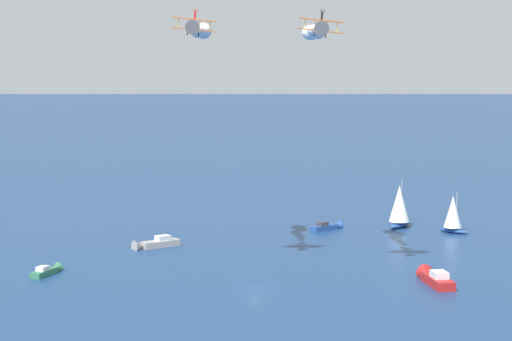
{
  "coord_description": "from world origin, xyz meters",
  "views": [
    {
      "loc": [
        -75.1,
        137.51,
        36.78
      ],
      "look_at": [
        0.6,
        -1.13,
        18.86
      ],
      "focal_mm": 70.34,
      "sensor_mm": 36.0,
      "label": 1
    }
  ],
  "objects_px": {
    "motorboat_far_port": "(435,278)",
    "biplane_lead": "(321,28)",
    "motorboat_inshore": "(48,271)",
    "motorboat_far_stbd": "(154,244)",
    "biplane_wingman": "(194,27)",
    "wingwalker_lead": "(322,14)",
    "wingwalker_wingman": "(195,13)",
    "sailboat_trailing": "(453,214)",
    "motorboat_offshore": "(328,227)",
    "sailboat_near_centre": "(399,206)"
  },
  "relations": [
    {
      "from": "motorboat_far_port",
      "to": "biplane_lead",
      "type": "relative_size",
      "value": 1.49
    },
    {
      "from": "motorboat_far_port",
      "to": "motorboat_inshore",
      "type": "xyz_separation_m",
      "value": [
        60.08,
        24.85,
        -0.29
      ]
    },
    {
      "from": "motorboat_far_stbd",
      "to": "biplane_wingman",
      "type": "xyz_separation_m",
      "value": [
        -22.89,
        21.47,
        40.8
      ]
    },
    {
      "from": "wingwalker_lead",
      "to": "wingwalker_wingman",
      "type": "xyz_separation_m",
      "value": [
        20.02,
        4.93,
        0.33
      ]
    },
    {
      "from": "wingwalker_wingman",
      "to": "sailboat_trailing",
      "type": "bearing_deg",
      "value": -109.22
    },
    {
      "from": "motorboat_far_stbd",
      "to": "wingwalker_lead",
      "type": "bearing_deg",
      "value": 159.14
    },
    {
      "from": "motorboat_far_stbd",
      "to": "motorboat_offshore",
      "type": "height_order",
      "value": "motorboat_far_stbd"
    },
    {
      "from": "motorboat_far_stbd",
      "to": "sailboat_trailing",
      "type": "xyz_separation_m",
      "value": [
        -45.79,
        -43.7,
        3.27
      ]
    },
    {
      "from": "sailboat_trailing",
      "to": "wingwalker_wingman",
      "type": "relative_size",
      "value": 4.96
    },
    {
      "from": "wingwalker_lead",
      "to": "motorboat_inshore",
      "type": "bearing_deg",
      "value": 15.08
    },
    {
      "from": "motorboat_inshore",
      "to": "wingwalker_lead",
      "type": "distance_m",
      "value": 63.6
    },
    {
      "from": "sailboat_near_centre",
      "to": "motorboat_offshore",
      "type": "xyz_separation_m",
      "value": [
        12.55,
        9.72,
        -4.12
      ]
    },
    {
      "from": "motorboat_offshore",
      "to": "sailboat_trailing",
      "type": "relative_size",
      "value": 0.94
    },
    {
      "from": "biplane_wingman",
      "to": "wingwalker_wingman",
      "type": "xyz_separation_m",
      "value": [
        -0.22,
        -0.1,
        2.18
      ]
    },
    {
      "from": "sailboat_trailing",
      "to": "biplane_wingman",
      "type": "relative_size",
      "value": 1.25
    },
    {
      "from": "motorboat_far_stbd",
      "to": "biplane_wingman",
      "type": "bearing_deg",
      "value": 136.84
    },
    {
      "from": "motorboat_far_stbd",
      "to": "motorboat_inshore",
      "type": "distance_m",
      "value": 28.76
    },
    {
      "from": "biplane_wingman",
      "to": "wingwalker_wingman",
      "type": "bearing_deg",
      "value": -154.79
    },
    {
      "from": "sailboat_trailing",
      "to": "biplane_wingman",
      "type": "height_order",
      "value": "biplane_wingman"
    },
    {
      "from": "motorboat_far_port",
      "to": "wingwalker_lead",
      "type": "height_order",
      "value": "wingwalker_lead"
    },
    {
      "from": "sailboat_near_centre",
      "to": "biplane_wingman",
      "type": "xyz_separation_m",
      "value": [
        10.72,
        65.89,
        36.8
      ]
    },
    {
      "from": "motorboat_inshore",
      "to": "motorboat_offshore",
      "type": "relative_size",
      "value": 0.93
    },
    {
      "from": "wingwalker_wingman",
      "to": "motorboat_far_port",
      "type": "bearing_deg",
      "value": -153.17
    },
    {
      "from": "motorboat_far_port",
      "to": "motorboat_far_stbd",
      "type": "distance_m",
      "value": 57.93
    },
    {
      "from": "sailboat_near_centre",
      "to": "sailboat_trailing",
      "type": "xyz_separation_m",
      "value": [
        -12.18,
        0.72,
        -0.72
      ]
    },
    {
      "from": "motorboat_far_port",
      "to": "motorboat_inshore",
      "type": "bearing_deg",
      "value": 22.47
    },
    {
      "from": "biplane_lead",
      "to": "wingwalker_lead",
      "type": "xyz_separation_m",
      "value": [
        -0.22,
        -0.1,
        2.18
      ]
    },
    {
      "from": "motorboat_inshore",
      "to": "sailboat_trailing",
      "type": "height_order",
      "value": "sailboat_trailing"
    },
    {
      "from": "motorboat_inshore",
      "to": "biplane_wingman",
      "type": "relative_size",
      "value": 1.09
    },
    {
      "from": "wingwalker_lead",
      "to": "sailboat_near_centre",
      "type": "bearing_deg",
      "value": -81.11
    },
    {
      "from": "biplane_wingman",
      "to": "wingwalker_wingman",
      "type": "relative_size",
      "value": 3.98
    },
    {
      "from": "motorboat_inshore",
      "to": "biplane_lead",
      "type": "xyz_separation_m",
      "value": [
        -45.19,
        -12.13,
        40.64
      ]
    },
    {
      "from": "biplane_wingman",
      "to": "motorboat_offshore",
      "type": "bearing_deg",
      "value": -88.13
    },
    {
      "from": "wingwalker_lead",
      "to": "biplane_wingman",
      "type": "xyz_separation_m",
      "value": [
        20.24,
        5.03,
        -1.85
      ]
    },
    {
      "from": "sailboat_near_centre",
      "to": "sailboat_trailing",
      "type": "distance_m",
      "value": 12.23
    },
    {
      "from": "sailboat_near_centre",
      "to": "motorboat_far_port",
      "type": "relative_size",
      "value": 0.98
    },
    {
      "from": "sailboat_near_centre",
      "to": "motorboat_inshore",
      "type": "bearing_deg",
      "value": 63.85
    },
    {
      "from": "motorboat_inshore",
      "to": "sailboat_trailing",
      "type": "xyz_separation_m",
      "value": [
        -48.07,
        -72.36,
        3.44
      ]
    },
    {
      "from": "motorboat_far_port",
      "to": "biplane_lead",
      "type": "bearing_deg",
      "value": 40.5
    },
    {
      "from": "motorboat_offshore",
      "to": "biplane_wingman",
      "type": "distance_m",
      "value": 69.52
    },
    {
      "from": "motorboat_inshore",
      "to": "biplane_lead",
      "type": "bearing_deg",
      "value": -164.98
    },
    {
      "from": "biplane_lead",
      "to": "biplane_wingman",
      "type": "relative_size",
      "value": 1.0
    },
    {
      "from": "motorboat_far_port",
      "to": "sailboat_trailing",
      "type": "distance_m",
      "value": 49.11
    },
    {
      "from": "wingwalker_lead",
      "to": "wingwalker_wingman",
      "type": "distance_m",
      "value": 20.62
    },
    {
      "from": "motorboat_far_stbd",
      "to": "motorboat_inshore",
      "type": "height_order",
      "value": "motorboat_far_stbd"
    },
    {
      "from": "sailboat_trailing",
      "to": "wingwalker_wingman",
      "type": "bearing_deg",
      "value": 70.78
    },
    {
      "from": "motorboat_inshore",
      "to": "biplane_lead",
      "type": "distance_m",
      "value": 61.97
    },
    {
      "from": "motorboat_far_stbd",
      "to": "wingwalker_lead",
      "type": "height_order",
      "value": "wingwalker_lead"
    },
    {
      "from": "motorboat_far_port",
      "to": "sailboat_trailing",
      "type": "relative_size",
      "value": 1.2
    },
    {
      "from": "biplane_lead",
      "to": "motorboat_inshore",
      "type": "bearing_deg",
      "value": 15.02
    }
  ]
}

